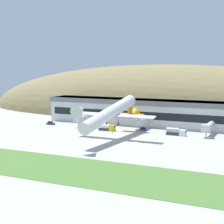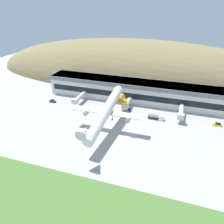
{
  "view_description": "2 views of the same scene",
  "coord_description": "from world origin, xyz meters",
  "views": [
    {
      "loc": [
        51.37,
        -131.41,
        29.37
      ],
      "look_at": [
        -9.8,
        -1.09,
        11.47
      ],
      "focal_mm": 60.0,
      "sensor_mm": 36.0,
      "label": 1
    },
    {
      "loc": [
        19.42,
        -83.36,
        58.25
      ],
      "look_at": [
        -8.3,
        0.42,
        11.92
      ],
      "focal_mm": 35.0,
      "sensor_mm": 36.0,
      "label": 2
    }
  ],
  "objects": [
    {
      "name": "jetway_1",
      "position": [
        -8.11,
        27.49,
        3.99
      ],
      "size": [
        3.38,
        13.05,
        5.43
      ],
      "color": "silver",
      "rests_on": "ground_plane"
    },
    {
      "name": "service_car_1",
      "position": [
        -54.99,
        22.81,
        0.7
      ],
      "size": [
        4.08,
        1.77,
        1.69
      ],
      "color": "#333338",
      "rests_on": "ground_plane"
    },
    {
      "name": "service_car_2",
      "position": [
        -7.04,
        26.72,
        0.61
      ],
      "size": [
        3.77,
        1.92,
        1.47
      ],
      "color": "#264C99",
      "rests_on": "ground_plane"
    },
    {
      "name": "ground_plane",
      "position": [
        0.0,
        0.0,
        0.0
      ],
      "size": [
        344.24,
        344.24,
        0.0
      ],
      "primitive_type": "plane",
      "color": "#ADAAA3"
    },
    {
      "name": "terminal_building",
      "position": [
        -6.78,
        41.88,
        7.21
      ],
      "size": [
        113.01,
        15.32,
        12.72
      ],
      "color": "silver",
      "rests_on": "ground_plane"
    },
    {
      "name": "jetway_0",
      "position": [
        -38.12,
        26.3,
        3.99
      ],
      "size": [
        3.38,
        15.31,
        5.43
      ],
      "color": "silver",
      "rests_on": "ground_plane"
    },
    {
      "name": "jetway_2",
      "position": [
        22.17,
        26.33,
        3.99
      ],
      "size": [
        3.38,
        15.24,
        5.43
      ],
      "color": "silver",
      "rests_on": "ground_plane"
    },
    {
      "name": "traffic_cone_1",
      "position": [
        -16.8,
        14.53,
        0.28
      ],
      "size": [
        0.52,
        0.52,
        0.58
      ],
      "color": "orange",
      "rests_on": "ground_plane"
    },
    {
      "name": "cargo_airplane",
      "position": [
        -11.86,
        2.59,
        10.49
      ],
      "size": [
        35.77,
        54.41,
        12.81
      ],
      "color": "silver"
    },
    {
      "name": "box_truck",
      "position": [
        9.54,
        21.52,
        1.5
      ],
      "size": [
        8.52,
        2.46,
        3.2
      ],
      "color": "silver",
      "rests_on": "ground_plane"
    },
    {
      "name": "fuel_truck",
      "position": [
        -21.96,
        19.24,
        1.53
      ],
      "size": [
        7.72,
        2.89,
        3.21
      ],
      "color": "gold",
      "rests_on": "ground_plane"
    },
    {
      "name": "hill_backdrop",
      "position": [
        -15.57,
        86.85,
        0.0
      ],
      "size": [
        253.1,
        79.04,
        60.24
      ],
      "primitive_type": "ellipsoid",
      "color": "olive",
      "rests_on": "ground_plane"
    },
    {
      "name": "traffic_cone_0",
      "position": [
        5.2,
        8.98,
        0.28
      ],
      "size": [
        0.52,
        0.52,
        0.58
      ],
      "color": "orange",
      "rests_on": "ground_plane"
    },
    {
      "name": "grass_strip_foreground",
      "position": [
        0.0,
        -42.8,
        0.04
      ],
      "size": [
        309.82,
        25.52,
        0.08
      ],
      "primitive_type": "cube",
      "color": "#4C7533",
      "rests_on": "ground_plane"
    }
  ]
}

